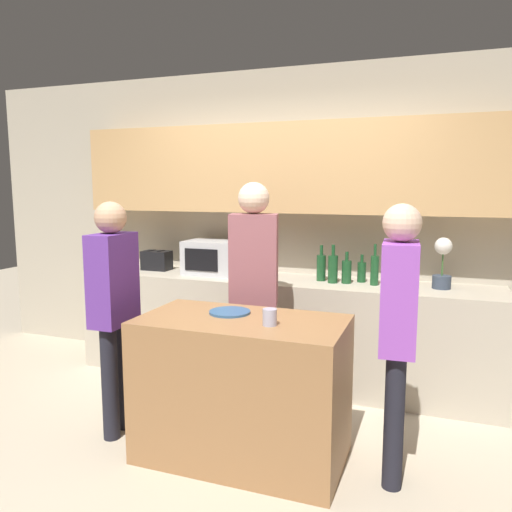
# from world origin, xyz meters

# --- Properties ---
(ground_plane) EXTENTS (14.00, 14.00, 0.00)m
(ground_plane) POSITION_xyz_m (0.00, 0.00, 0.00)
(ground_plane) COLOR #BCAD93
(back_wall) EXTENTS (6.40, 0.40, 2.70)m
(back_wall) POSITION_xyz_m (0.00, 1.66, 1.54)
(back_wall) COLOR #B2A893
(back_wall) RESTS_ON ground_plane
(back_counter) EXTENTS (3.60, 0.62, 0.89)m
(back_counter) POSITION_xyz_m (0.00, 1.39, 0.45)
(back_counter) COLOR #B7AD99
(back_counter) RESTS_ON ground_plane
(kitchen_island) EXTENTS (1.25, 0.67, 0.88)m
(kitchen_island) POSITION_xyz_m (0.17, 0.11, 0.44)
(kitchen_island) COLOR #996B42
(kitchen_island) RESTS_ON ground_plane
(microwave) EXTENTS (0.52, 0.39, 0.30)m
(microwave) POSITION_xyz_m (-0.60, 1.42, 1.04)
(microwave) COLOR #B7BABC
(microwave) RESTS_ON back_counter
(toaster) EXTENTS (0.26, 0.16, 0.18)m
(toaster) POSITION_xyz_m (-1.21, 1.43, 0.98)
(toaster) COLOR black
(toaster) RESTS_ON back_counter
(potted_plant) EXTENTS (0.14, 0.14, 0.40)m
(potted_plant) POSITION_xyz_m (1.30, 1.43, 1.09)
(potted_plant) COLOR #333D4C
(potted_plant) RESTS_ON back_counter
(bottle_0) EXTENTS (0.08, 0.08, 0.30)m
(bottle_0) POSITION_xyz_m (0.36, 1.42, 1.01)
(bottle_0) COLOR #194723
(bottle_0) RESTS_ON back_counter
(bottle_1) EXTENTS (0.08, 0.08, 0.31)m
(bottle_1) POSITION_xyz_m (0.47, 1.36, 1.01)
(bottle_1) COLOR #194723
(bottle_1) RESTS_ON back_counter
(bottle_2) EXTENTS (0.08, 0.08, 0.26)m
(bottle_2) POSITION_xyz_m (0.58, 1.39, 0.99)
(bottle_2) COLOR #194723
(bottle_2) RESTS_ON back_counter
(bottle_3) EXTENTS (0.07, 0.07, 0.23)m
(bottle_3) POSITION_xyz_m (0.69, 1.48, 0.98)
(bottle_3) COLOR #194723
(bottle_3) RESTS_ON back_counter
(bottle_4) EXTENTS (0.06, 0.06, 0.33)m
(bottle_4) POSITION_xyz_m (0.80, 1.38, 1.02)
(bottle_4) COLOR #194723
(bottle_4) RESTS_ON back_counter
(bottle_5) EXTENTS (0.08, 0.08, 0.31)m
(bottle_5) POSITION_xyz_m (0.93, 1.47, 1.01)
(bottle_5) COLOR silver
(bottle_5) RESTS_ON back_counter
(bottle_6) EXTENTS (0.07, 0.07, 0.22)m
(bottle_6) POSITION_xyz_m (1.04, 1.44, 0.98)
(bottle_6) COLOR silver
(bottle_6) RESTS_ON back_counter
(plate_on_island) EXTENTS (0.26, 0.26, 0.01)m
(plate_on_island) POSITION_xyz_m (0.05, 0.21, 0.89)
(plate_on_island) COLOR #2D5684
(plate_on_island) RESTS_ON kitchen_island
(cup_0) EXTENTS (0.08, 0.08, 0.10)m
(cup_0) POSITION_xyz_m (0.37, 0.03, 0.93)
(cup_0) COLOR #AAACC5
(cup_0) RESTS_ON kitchen_island
(person_left) EXTENTS (0.38, 0.26, 1.70)m
(person_left) POSITION_xyz_m (0.03, 0.71, 1.02)
(person_left) COLOR black
(person_left) RESTS_ON ground_plane
(person_center) EXTENTS (0.21, 0.34, 1.58)m
(person_center) POSITION_xyz_m (-0.74, 0.10, 0.93)
(person_center) COLOR black
(person_center) RESTS_ON ground_plane
(person_right) EXTENTS (0.21, 0.35, 1.59)m
(person_right) POSITION_xyz_m (1.07, 0.17, 0.94)
(person_right) COLOR black
(person_right) RESTS_ON ground_plane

